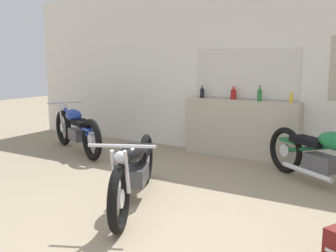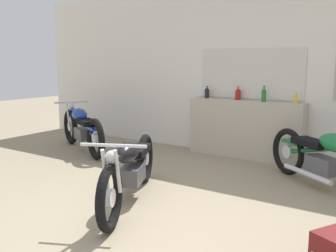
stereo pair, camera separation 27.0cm
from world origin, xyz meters
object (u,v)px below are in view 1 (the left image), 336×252
Objects in this scene: bottle_leftmost at (202,93)px; bottle_right_center at (291,98)px; motorcycle_green at (326,156)px; motorcycle_blue at (76,129)px; bottle_center at (260,94)px; bottle_left_center at (233,94)px; motorcycle_black at (135,168)px.

bottle_leftmost reaches higher than bottle_right_center.
bottle_right_center is 1.34m from motorcycle_green.
bottle_center is at bearing 21.22° from motorcycle_blue.
bottle_leftmost is 2.25m from motorcycle_blue.
bottle_left_center is at bearing 26.62° from motorcycle_blue.
motorcycle_black is at bearing -136.24° from motorcycle_green.
motorcycle_blue is at bearing 147.33° from motorcycle_black.
bottle_center is 1.65m from motorcycle_green.
bottle_left_center reaches higher than motorcycle_green.
motorcycle_blue is 2.76m from motorcycle_black.
motorcycle_black is (2.32, -1.49, -0.01)m from motorcycle_blue.
bottle_center is at bearing 140.92° from motorcycle_green.
motorcycle_blue is at bearing -177.96° from motorcycle_green.
bottle_right_center is at bearing -4.91° from bottle_left_center.
bottle_leftmost reaches higher than motorcycle_black.
bottle_center is 0.12× the size of motorcycle_black.
bottle_leftmost is 1.13× the size of bottle_right_center.
motorcycle_green is (0.70, -0.96, -0.61)m from bottle_right_center.
motorcycle_blue is 0.96× the size of motorcycle_black.
motorcycle_blue is at bearing -147.21° from bottle_leftmost.
motorcycle_blue is (-4.02, -0.14, -0.00)m from motorcycle_green.
motorcycle_blue is (-3.33, -1.11, -0.61)m from bottle_right_center.
bottle_leftmost is 0.11× the size of motorcycle_blue.
bottle_right_center is at bearing 125.85° from motorcycle_green.
motorcycle_green is at bearing -54.15° from bottle_right_center.
motorcycle_blue is at bearing -158.78° from bottle_center.
motorcycle_blue is at bearing -161.59° from bottle_right_center.
bottle_center is 3.11m from motorcycle_blue.
bottle_leftmost is 0.96× the size of bottle_left_center.
motorcycle_green is 4.03m from motorcycle_blue.
bottle_left_center is 0.11× the size of motorcycle_black.
motorcycle_green is (1.18, -0.96, -0.64)m from bottle_center.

